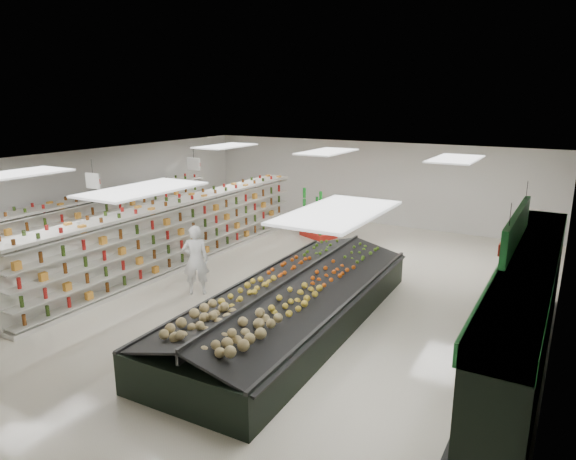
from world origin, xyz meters
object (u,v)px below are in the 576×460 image
Objects in this scene: gondola_center at (181,235)px; produce_island at (293,303)px; gondola_left at (89,229)px; soda_endcap at (319,216)px; shopper_background at (227,208)px; shopper_main at (196,260)px.

gondola_center reaches higher than produce_island.
gondola_left is at bearing 170.61° from produce_island.
soda_endcap is 0.96× the size of shopper_background.
soda_endcap is at bearing 45.64° from gondola_left.
gondola_left reaches higher than soda_endcap.
soda_endcap is at bearing -126.59° from shopper_main.
gondola_left is 7.63m from soda_endcap.
shopper_background is (-1.28, 4.02, -0.07)m from gondola_center.
gondola_center is 7.09× the size of soda_endcap.
gondola_left is 5.10m from shopper_background.
gondola_center is at bearing -172.44° from shopper_background.
gondola_left is at bearing -166.05° from gondola_center.
gondola_center is at bearing -113.96° from soda_endcap.
gondola_left reaches higher than shopper_background.
produce_island is 3.08m from shopper_main.
shopper_main is (-0.22, -6.47, 0.13)m from soda_endcap.
gondola_center is 6.82× the size of shopper_background.
soda_endcap is 6.47m from shopper_main.
shopper_main is (-3.03, 0.43, 0.37)m from produce_island.
gondola_left is 5.98× the size of shopper_main.
soda_endcap is at bearing -87.07° from shopper_background.
soda_endcap is (-2.81, 6.90, 0.25)m from produce_island.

